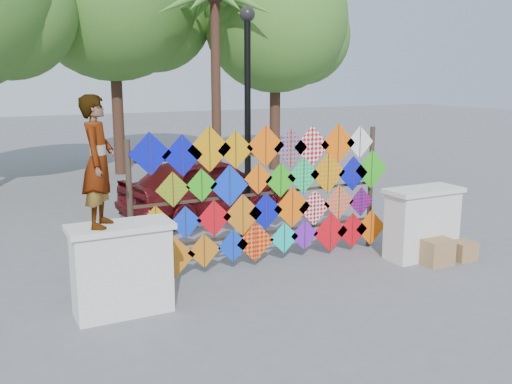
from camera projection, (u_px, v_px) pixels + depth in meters
ground at (285, 277)px, 9.31m from camera, size 80.00×80.00×0.00m
parapet_left at (122, 268)px, 7.81m from camera, size 1.40×0.65×1.28m
parapet_right at (422, 223)px, 10.20m from camera, size 1.40×0.65×1.28m
kite_rack at (272, 194)px, 9.75m from camera, size 4.94×0.24×2.46m
tree_east at (278, 20)px, 18.87m from camera, size 5.40×4.80×7.42m
palm_tree at (215, 13)px, 16.26m from camera, size 3.62×3.62×5.83m
vendor_woman at (98, 162)px, 7.40m from camera, size 0.65×0.75×1.73m
sedan at (207, 185)px, 13.29m from camera, size 4.40×2.52×1.41m
lamppost at (248, 105)px, 10.64m from camera, size 0.28×0.28×4.46m
cardboard_box_near at (435, 251)px, 9.92m from camera, size 0.51×0.46×0.46m
cardboard_box_far at (463, 250)px, 10.17m from camera, size 0.40×0.37×0.34m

